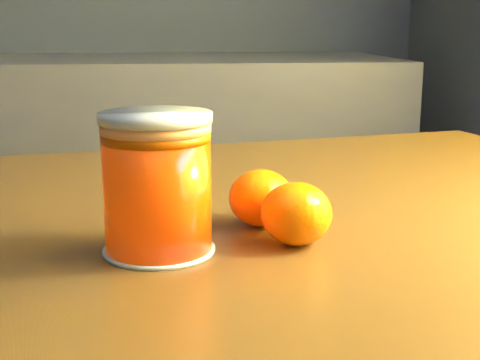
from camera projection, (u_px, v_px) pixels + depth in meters
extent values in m
cube|color=brown|center=(213.00, 240.00, 0.64)|extent=(1.22, 0.97, 0.04)
cylinder|color=#FF3E05|center=(158.00, 193.00, 0.53)|extent=(0.09, 0.09, 0.10)
cylinder|color=#FCA767|center=(156.00, 127.00, 0.52)|extent=(0.09, 0.09, 0.01)
cylinder|color=silver|center=(155.00, 119.00, 0.52)|extent=(0.09, 0.09, 0.01)
ellipsoid|color=orange|center=(296.00, 214.00, 0.55)|extent=(0.07, 0.07, 0.05)
ellipsoid|color=orange|center=(261.00, 198.00, 0.60)|extent=(0.07, 0.07, 0.05)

